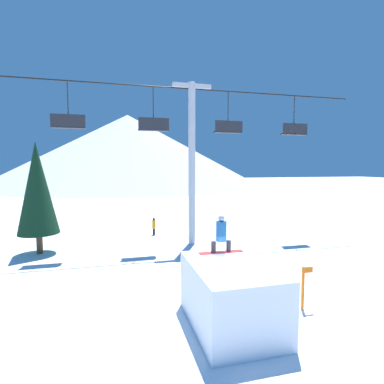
% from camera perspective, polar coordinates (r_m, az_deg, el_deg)
% --- Properties ---
extents(ground_plane, '(220.00, 220.00, 0.00)m').
position_cam_1_polar(ground_plane, '(10.35, 7.27, -23.22)').
color(ground_plane, white).
extents(mountain_ridge, '(67.84, 67.84, 18.11)m').
position_cam_1_polar(mountain_ridge, '(80.40, -12.11, 7.78)').
color(mountain_ridge, silver).
rests_on(mountain_ridge, ground_plane).
extents(snow_ramp, '(2.37, 3.49, 1.92)m').
position_cam_1_polar(snow_ramp, '(9.71, 7.41, -18.89)').
color(snow_ramp, white).
rests_on(snow_ramp, ground_plane).
extents(snowboarder, '(1.57, 0.35, 1.30)m').
position_cam_1_polar(snowboarder, '(10.35, 5.59, -8.06)').
color(snowboarder, '#B22D2D').
rests_on(snowboarder, snow_ramp).
extents(chairlift, '(22.13, 0.44, 9.95)m').
position_cam_1_polar(chairlift, '(18.59, -0.01, 8.40)').
color(chairlift, '#B2B2B7').
rests_on(chairlift, ground_plane).
extents(pine_tree_near, '(2.19, 2.19, 6.24)m').
position_cam_1_polar(pine_tree_near, '(18.54, -27.41, 0.65)').
color(pine_tree_near, '#4C3823').
rests_on(pine_tree_near, ground_plane).
extents(trail_marker, '(0.41, 0.10, 1.48)m').
position_cam_1_polar(trail_marker, '(11.31, 20.44, -16.52)').
color(trail_marker, orange).
rests_on(trail_marker, ground_plane).
extents(distant_skier, '(0.24, 0.24, 1.23)m').
position_cam_1_polar(distant_skier, '(21.57, -7.28, -6.37)').
color(distant_skier, black).
rests_on(distant_skier, ground_plane).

